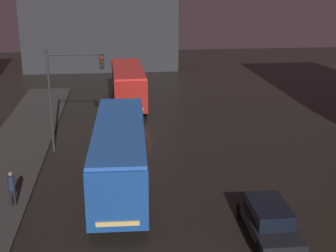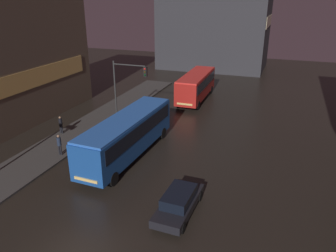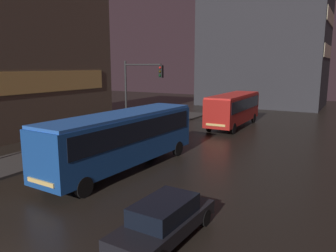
% 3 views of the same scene
% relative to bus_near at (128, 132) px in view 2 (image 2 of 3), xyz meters
% --- Properties ---
extents(sidewalk_left, '(4.00, 48.00, 0.15)m').
position_rel_bus_near_xyz_m(sidewalk_left, '(-6.54, -0.64, -2.01)').
color(sidewalk_left, '#3D3A38').
rests_on(sidewalk_left, ground).
extents(building_far_backdrop, '(18.07, 12.00, 21.02)m').
position_rel_bus_near_xyz_m(building_far_backdrop, '(-1.60, 37.61, 8.42)').
color(building_far_backdrop, '#2D2D33').
rests_on(building_far_backdrop, ground).
extents(bus_near, '(3.01, 11.54, 3.38)m').
position_rel_bus_near_xyz_m(bus_near, '(0.00, 0.00, 0.00)').
color(bus_near, '#194793').
rests_on(bus_near, ground).
extents(bus_far, '(2.77, 9.91, 3.30)m').
position_rel_bus_near_xyz_m(bus_far, '(0.98, 16.68, -0.05)').
color(bus_far, '#AD1E19').
rests_on(bus_far, ground).
extents(car_taxi, '(1.93, 4.74, 1.44)m').
position_rel_bus_near_xyz_m(car_taxi, '(6.18, -5.65, -1.34)').
color(car_taxi, black).
rests_on(car_taxi, ground).
extents(pedestrian_near, '(0.44, 0.44, 1.74)m').
position_rel_bus_near_xyz_m(pedestrian_near, '(-5.15, -1.96, -0.93)').
color(pedestrian_near, black).
rests_on(pedestrian_near, sidewalk_left).
extents(pedestrian_mid, '(0.45, 0.45, 1.68)m').
position_rel_bus_near_xyz_m(pedestrian_mid, '(-7.82, 1.76, -0.97)').
color(pedestrian_mid, black).
rests_on(pedestrian_mid, sidewalk_left).
extents(traffic_light_main, '(3.48, 0.35, 6.47)m').
position_rel_bus_near_xyz_m(traffic_light_main, '(-2.97, 5.74, 2.30)').
color(traffic_light_main, '#2D2D2D').
rests_on(traffic_light_main, ground).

